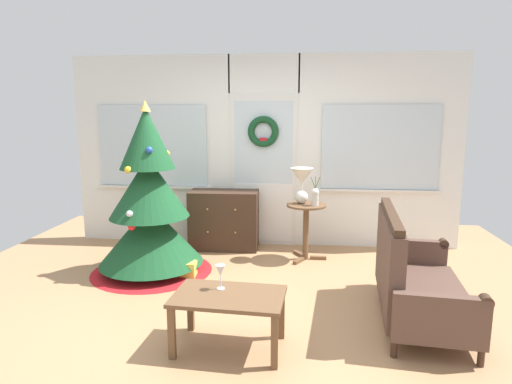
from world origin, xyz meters
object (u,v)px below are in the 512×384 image
object	(u,v)px
christmas_tree	(150,212)
settee_sofa	(411,277)
side_table	(306,220)
table_lamp	(302,181)
wine_glass	(220,272)
dresser_cabinet	(224,220)
gift_box	(188,270)
coffee_table	(229,303)
flower_vase	(315,196)

from	to	relation	value
christmas_tree	settee_sofa	size ratio (longest dim) A/B	1.24
side_table	table_lamp	size ratio (longest dim) A/B	1.58
settee_sofa	wine_glass	distance (m)	1.69
christmas_tree	settee_sofa	world-z (taller)	christmas_tree
christmas_tree	dresser_cabinet	xyz separation A→B (m)	(0.68, 0.94, -0.31)
christmas_tree	gift_box	bearing A→B (deg)	-18.94
coffee_table	wine_glass	world-z (taller)	wine_glass
wine_glass	christmas_tree	bearing A→B (deg)	126.15
dresser_cabinet	table_lamp	world-z (taller)	table_lamp
table_lamp	flower_vase	xyz separation A→B (m)	(0.16, -0.10, -0.17)
side_table	coffee_table	distance (m)	2.25
christmas_tree	side_table	xyz separation A→B (m)	(1.76, 0.60, -0.20)
coffee_table	settee_sofa	bearing A→B (deg)	23.65
flower_vase	gift_box	xyz separation A→B (m)	(-1.40, -0.70, -0.72)
table_lamp	wine_glass	xyz separation A→B (m)	(-0.63, -2.11, -0.40)
christmas_tree	coffee_table	bearing A→B (deg)	-53.67
christmas_tree	flower_vase	size ratio (longest dim) A/B	5.51
dresser_cabinet	table_lamp	distance (m)	1.22
side_table	flower_vase	bearing A→B (deg)	-30.96
wine_glass	gift_box	size ratio (longest dim) A/B	1.10
dresser_cabinet	side_table	world-z (taller)	dresser_cabinet
dresser_cabinet	settee_sofa	distance (m)	2.71
settee_sofa	christmas_tree	bearing A→B (deg)	161.09
gift_box	wine_glass	bearing A→B (deg)	-65.02
flower_vase	christmas_tree	bearing A→B (deg)	-163.89
wine_glass	gift_box	bearing A→B (deg)	114.98
christmas_tree	table_lamp	distance (m)	1.84
christmas_tree	dresser_cabinet	world-z (taller)	christmas_tree
settee_sofa	side_table	distance (m)	1.76
table_lamp	gift_box	distance (m)	1.72
coffee_table	gift_box	xyz separation A→B (m)	(-0.69, 1.41, -0.28)
dresser_cabinet	settee_sofa	bearing A→B (deg)	-43.13
dresser_cabinet	gift_box	bearing A→B (deg)	-101.14
settee_sofa	table_lamp	xyz separation A→B (m)	(-0.96, 1.55, 0.60)
christmas_tree	flower_vase	world-z (taller)	christmas_tree
side_table	gift_box	size ratio (longest dim) A/B	3.92
christmas_tree	dresser_cabinet	size ratio (longest dim) A/B	2.12
dresser_cabinet	gift_box	xyz separation A→B (m)	(-0.22, -1.10, -0.30)
flower_vase	wine_glass	distance (m)	2.17
settee_sofa	flower_vase	distance (m)	1.71
side_table	settee_sofa	bearing A→B (deg)	-59.25
flower_vase	coffee_table	distance (m)	2.26
side_table	coffee_table	bearing A→B (deg)	-105.64
settee_sofa	side_table	bearing A→B (deg)	120.75
dresser_cabinet	gift_box	distance (m)	1.16
flower_vase	gift_box	world-z (taller)	flower_vase
table_lamp	dresser_cabinet	bearing A→B (deg)	163.36
gift_box	table_lamp	bearing A→B (deg)	32.76
settee_sofa	coffee_table	world-z (taller)	settee_sofa
side_table	flower_vase	world-z (taller)	flower_vase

